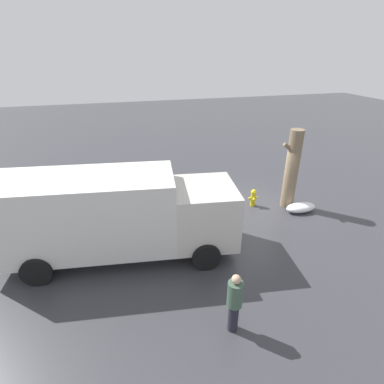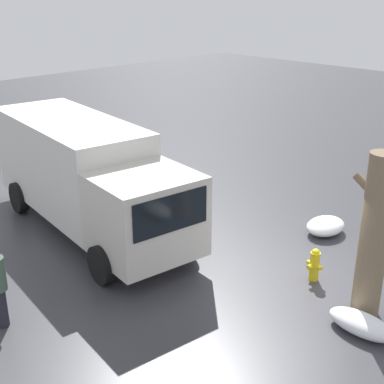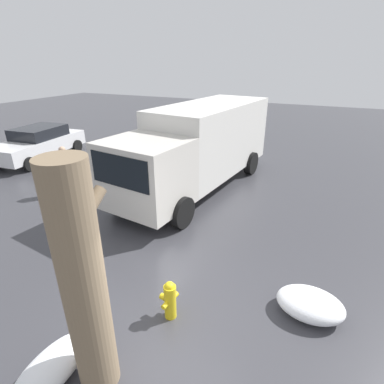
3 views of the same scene
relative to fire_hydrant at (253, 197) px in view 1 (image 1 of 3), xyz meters
name	(u,v)px [view 1 (image 1 of 3)]	position (x,y,z in m)	size (l,w,h in m)	color
ground_plane	(252,205)	(0.00, 0.00, -0.40)	(60.00, 60.00, 0.00)	#38383D
fire_hydrant	(253,197)	(0.00, 0.00, 0.00)	(0.42, 0.33, 0.78)	yellow
tree_trunk	(292,169)	(-1.45, 0.38, 1.32)	(0.85, 0.56, 3.40)	#7F6B51
delivery_truck	(114,214)	(5.90, 1.96, 1.17)	(7.72, 3.26, 2.87)	beige
pedestrian	(234,301)	(3.33, 5.78, 0.53)	(0.37, 0.37, 1.70)	#23232D
snow_pile_by_hydrant	(301,207)	(-1.74, 1.03, -0.21)	(1.34, 0.64, 0.38)	white
snow_pile_curbside	(212,183)	(1.13, -2.30, -0.19)	(0.89, 1.20, 0.42)	white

